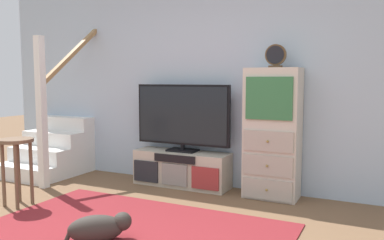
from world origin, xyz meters
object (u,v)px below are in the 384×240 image
at_px(television, 182,116).
at_px(bar_stool_near, 17,156).
at_px(side_cabinet, 272,134).
at_px(desk_clock, 276,56).
at_px(dog, 100,228).
at_px(media_console, 182,169).

relative_size(television, bar_stool_near, 1.76).
distance_m(side_cabinet, desk_clock, 0.83).
distance_m(side_cabinet, dog, 2.09).
bearing_deg(television, desk_clock, -1.45).
xyz_separation_m(television, desk_clock, (1.13, -0.03, 0.69)).
xyz_separation_m(side_cabinet, dog, (-0.92, -1.79, -0.59)).
distance_m(media_console, side_cabinet, 1.21).
relative_size(desk_clock, bar_stool_near, 0.35).
bearing_deg(media_console, dog, -83.93).
distance_m(media_console, dog, 1.79).
bearing_deg(television, side_cabinet, -0.71).
bearing_deg(bar_stool_near, media_console, 50.28).
bearing_deg(bar_stool_near, television, 50.76).
bearing_deg(desk_clock, side_cabinet, 146.36).
height_order(media_console, desk_clock, desk_clock).
relative_size(media_console, desk_clock, 4.82).
bearing_deg(side_cabinet, television, 179.29).
bearing_deg(desk_clock, television, 178.55).
bearing_deg(side_cabinet, dog, -117.11).
relative_size(side_cabinet, desk_clock, 5.77).
distance_m(television, desk_clock, 1.32).
bearing_deg(dog, media_console, 96.07).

